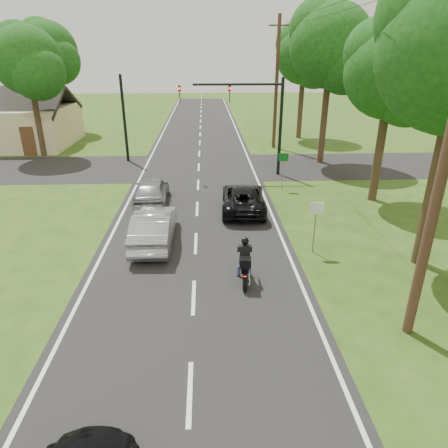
{
  "coord_description": "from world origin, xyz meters",
  "views": [
    {
      "loc": [
        0.47,
        -11.08,
        7.41
      ],
      "look_at": [
        1.14,
        3.0,
        1.3
      ],
      "focal_mm": 32.0,
      "sensor_mm": 36.0,
      "label": 1
    }
  ],
  "objects_px": {
    "silver_sedan": "(154,227)",
    "silver_suv": "(151,190)",
    "sign_white": "(316,215)",
    "sign_green": "(283,162)",
    "traffic_signal": "(251,110)",
    "dark_suv": "(243,198)",
    "utility_pole_near": "(446,158)",
    "utility_pole_far": "(277,83)",
    "motorcycle_rider": "(245,264)"
  },
  "relations": [
    {
      "from": "silver_sedan",
      "to": "silver_suv",
      "type": "distance_m",
      "value": 4.84
    },
    {
      "from": "sign_white",
      "to": "silver_suv",
      "type": "bearing_deg",
      "value": 139.89
    },
    {
      "from": "sign_white",
      "to": "sign_green",
      "type": "height_order",
      "value": "same"
    },
    {
      "from": "traffic_signal",
      "to": "sign_green",
      "type": "relative_size",
      "value": 3.0
    },
    {
      "from": "sign_white",
      "to": "dark_suv",
      "type": "bearing_deg",
      "value": 116.29
    },
    {
      "from": "silver_suv",
      "to": "sign_white",
      "type": "xyz_separation_m",
      "value": [
        7.09,
        -5.97,
        0.88
      ]
    },
    {
      "from": "silver_sedan",
      "to": "sign_white",
      "type": "xyz_separation_m",
      "value": [
        6.41,
        -1.18,
        0.86
      ]
    },
    {
      "from": "silver_sedan",
      "to": "sign_green",
      "type": "bearing_deg",
      "value": -133.45
    },
    {
      "from": "silver_suv",
      "to": "dark_suv",
      "type": "bearing_deg",
      "value": 164.59
    },
    {
      "from": "dark_suv",
      "to": "silver_sedan",
      "type": "relative_size",
      "value": 1.03
    },
    {
      "from": "silver_sedan",
      "to": "sign_green",
      "type": "height_order",
      "value": "sign_green"
    },
    {
      "from": "utility_pole_near",
      "to": "silver_suv",
      "type": "bearing_deg",
      "value": 128.1
    },
    {
      "from": "traffic_signal",
      "to": "sign_green",
      "type": "height_order",
      "value": "traffic_signal"
    },
    {
      "from": "dark_suv",
      "to": "utility_pole_near",
      "type": "height_order",
      "value": "utility_pole_near"
    },
    {
      "from": "silver_sedan",
      "to": "silver_suv",
      "type": "relative_size",
      "value": 1.06
    },
    {
      "from": "dark_suv",
      "to": "utility_pole_far",
      "type": "bearing_deg",
      "value": -101.89
    },
    {
      "from": "dark_suv",
      "to": "utility_pole_near",
      "type": "relative_size",
      "value": 0.45
    },
    {
      "from": "sign_green",
      "to": "dark_suv",
      "type": "bearing_deg",
      "value": -128.45
    },
    {
      "from": "motorcycle_rider",
      "to": "traffic_signal",
      "type": "bearing_deg",
      "value": 87.14
    },
    {
      "from": "utility_pole_near",
      "to": "silver_sedan",
      "type": "bearing_deg",
      "value": 142.1
    },
    {
      "from": "utility_pole_far",
      "to": "sign_green",
      "type": "height_order",
      "value": "utility_pole_far"
    },
    {
      "from": "motorcycle_rider",
      "to": "dark_suv",
      "type": "xyz_separation_m",
      "value": [
        0.58,
        6.82,
        -0.02
      ]
    },
    {
      "from": "motorcycle_rider",
      "to": "utility_pole_far",
      "type": "xyz_separation_m",
      "value": [
        4.44,
        21.06,
        4.43
      ]
    },
    {
      "from": "dark_suv",
      "to": "traffic_signal",
      "type": "height_order",
      "value": "traffic_signal"
    },
    {
      "from": "motorcycle_rider",
      "to": "sign_green",
      "type": "bearing_deg",
      "value": 76.67
    },
    {
      "from": "dark_suv",
      "to": "silver_suv",
      "type": "height_order",
      "value": "silver_suv"
    },
    {
      "from": "traffic_signal",
      "to": "utility_pole_far",
      "type": "relative_size",
      "value": 0.64
    },
    {
      "from": "motorcycle_rider",
      "to": "sign_green",
      "type": "height_order",
      "value": "sign_green"
    },
    {
      "from": "motorcycle_rider",
      "to": "utility_pole_near",
      "type": "xyz_separation_m",
      "value": [
        4.44,
        -2.94,
        4.43
      ]
    },
    {
      "from": "traffic_signal",
      "to": "silver_suv",
      "type": "bearing_deg",
      "value": -138.59
    },
    {
      "from": "dark_suv",
      "to": "traffic_signal",
      "type": "relative_size",
      "value": 0.71
    },
    {
      "from": "utility_pole_near",
      "to": "sign_green",
      "type": "distance_m",
      "value": 13.5
    },
    {
      "from": "silver_suv",
      "to": "traffic_signal",
      "type": "bearing_deg",
      "value": -139.84
    },
    {
      "from": "dark_suv",
      "to": "motorcycle_rider",
      "type": "bearing_deg",
      "value": 88.42
    },
    {
      "from": "sign_green",
      "to": "motorcycle_rider",
      "type": "bearing_deg",
      "value": -107.36
    },
    {
      "from": "silver_sedan",
      "to": "silver_suv",
      "type": "bearing_deg",
      "value": -81.32
    },
    {
      "from": "dark_suv",
      "to": "utility_pole_near",
      "type": "distance_m",
      "value": 11.39
    },
    {
      "from": "utility_pole_far",
      "to": "silver_sedan",
      "type": "bearing_deg",
      "value": -113.9
    },
    {
      "from": "sign_green",
      "to": "sign_white",
      "type": "bearing_deg",
      "value": -91.43
    },
    {
      "from": "motorcycle_rider",
      "to": "silver_suv",
      "type": "height_order",
      "value": "motorcycle_rider"
    },
    {
      "from": "motorcycle_rider",
      "to": "silver_sedan",
      "type": "bearing_deg",
      "value": 141.2
    },
    {
      "from": "silver_sedan",
      "to": "sign_white",
      "type": "bearing_deg",
      "value": 170.23
    },
    {
      "from": "traffic_signal",
      "to": "motorcycle_rider",
      "type": "bearing_deg",
      "value": -96.89
    },
    {
      "from": "motorcycle_rider",
      "to": "traffic_signal",
      "type": "xyz_separation_m",
      "value": [
        1.58,
        13.06,
        3.48
      ]
    },
    {
      "from": "traffic_signal",
      "to": "utility_pole_near",
      "type": "xyz_separation_m",
      "value": [
        2.86,
        -16.0,
        0.95
      ]
    },
    {
      "from": "dark_suv",
      "to": "sign_white",
      "type": "xyz_separation_m",
      "value": [
        2.36,
        -4.78,
        0.96
      ]
    },
    {
      "from": "traffic_signal",
      "to": "utility_pole_far",
      "type": "bearing_deg",
      "value": 70.32
    },
    {
      "from": "dark_suv",
      "to": "silver_sedan",
      "type": "distance_m",
      "value": 5.42
    },
    {
      "from": "motorcycle_rider",
      "to": "utility_pole_near",
      "type": "relative_size",
      "value": 0.19
    },
    {
      "from": "silver_sedan",
      "to": "silver_suv",
      "type": "xyz_separation_m",
      "value": [
        -0.68,
        4.79,
        -0.02
      ]
    }
  ]
}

